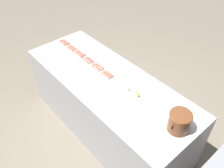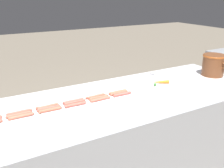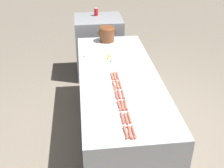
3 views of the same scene
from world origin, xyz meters
The scene contains 19 objects.
griddle_counter centered at (0.00, 0.00, 0.45)m, with size 0.89×2.35×0.89m.
hot_dog_1 centered at (-0.08, -0.83, 0.90)m, with size 0.03×0.17×0.02m.
hot_dog_2 centered at (-0.08, -0.63, 0.90)m, with size 0.03×0.17×0.02m.
hot_dog_3 centered at (-0.09, -0.44, 0.90)m, with size 0.02×0.17×0.02m.
hot_dog_4 centered at (-0.09, -0.25, 0.90)m, with size 0.03×0.17×0.02m.
hot_dog_5 centered at (-0.08, -0.06, 0.90)m, with size 0.02×0.17×0.02m.
hot_dog_7 centered at (-0.05, -0.83, 0.90)m, with size 0.02×0.17×0.02m.
hot_dog_8 centered at (-0.06, -0.63, 0.90)m, with size 0.03×0.17×0.02m.
hot_dog_9 centered at (-0.06, -0.44, 0.90)m, with size 0.03×0.17×0.02m.
hot_dog_10 centered at (-0.05, -0.25, 0.90)m, with size 0.03×0.17×0.02m.
hot_dog_11 centered at (-0.06, -0.06, 0.90)m, with size 0.03×0.17×0.02m.
hot_dog_13 centered at (-0.02, -0.83, 0.90)m, with size 0.02×0.17×0.02m.
hot_dog_14 centered at (-0.02, -0.63, 0.90)m, with size 0.03×0.17×0.02m.
hot_dog_15 centered at (-0.02, -0.45, 0.90)m, with size 0.03×0.17×0.02m.
hot_dog_16 centered at (-0.02, -0.25, 0.90)m, with size 0.03×0.17×0.02m.
hot_dog_17 centered at (-0.02, -0.05, 0.90)m, with size 0.03×0.17×0.02m.
bean_pot centered at (-0.03, 1.00, 1.01)m, with size 0.27×0.22×0.21m.
serving_spoon centered at (-0.32, 0.48, 0.90)m, with size 0.22×0.21×0.02m.
carrot centered at (-0.09, 0.38, 0.91)m, with size 0.10×0.17×0.03m.
Camera 2 is at (1.56, -1.04, 1.66)m, focal length 40.73 mm.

